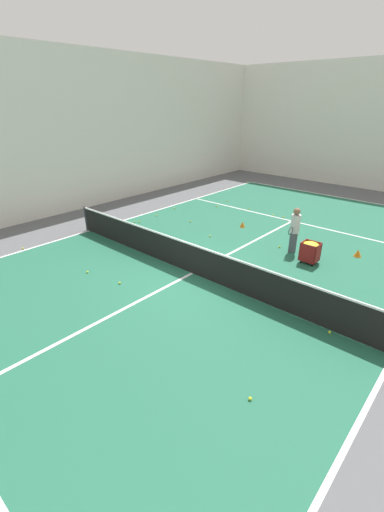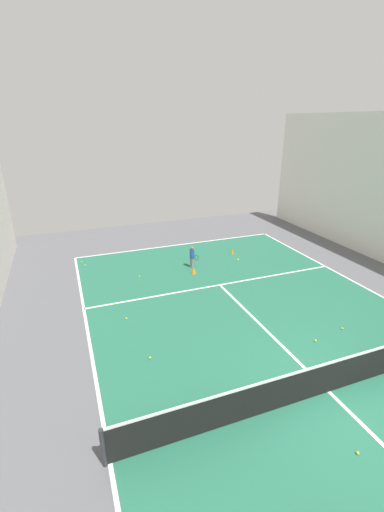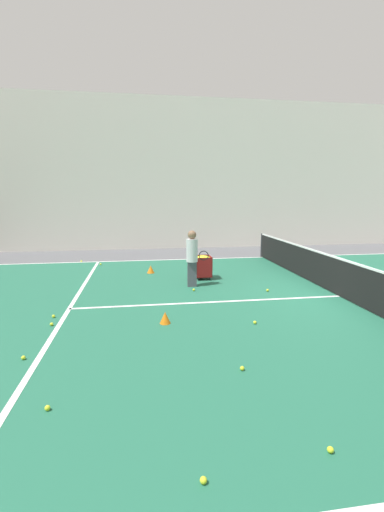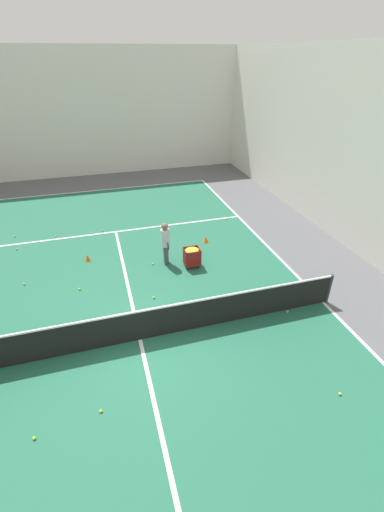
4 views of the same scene
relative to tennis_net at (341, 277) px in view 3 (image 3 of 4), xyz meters
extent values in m
plane|color=#5B5B60|center=(0.00, 0.00, -0.52)|extent=(34.79, 34.79, 0.00)
cube|color=#23664C|center=(0.00, 0.00, -0.52)|extent=(11.53, 24.74, 0.00)
cube|color=white|center=(5.77, 0.00, -0.52)|extent=(0.10, 24.74, 0.00)
cube|color=white|center=(0.00, 6.80, -0.52)|extent=(11.53, 0.10, 0.00)
cube|color=white|center=(0.00, 0.00, -0.52)|extent=(0.10, 13.60, 0.00)
cube|color=silver|center=(8.87, 0.00, 3.05)|extent=(0.15, 31.09, 7.15)
cylinder|color=#2D2D33|center=(5.87, 0.00, -0.02)|extent=(0.10, 0.10, 1.01)
cube|color=black|center=(0.00, 0.00, -0.03)|extent=(11.63, 0.03, 0.94)
cube|color=white|center=(0.00, 0.00, 0.46)|extent=(11.63, 0.04, 0.05)
cube|color=#4C4C56|center=(1.56, 3.67, -0.16)|extent=(0.18, 0.27, 0.73)
cylinder|color=silver|center=(1.56, 3.67, 0.54)|extent=(0.35, 0.35, 0.65)
sphere|color=#846047|center=(1.56, 3.67, 0.99)|extent=(0.24, 0.24, 0.24)
torus|color=black|center=(1.58, 3.32, 0.37)|extent=(0.05, 0.29, 0.28)
cube|color=maroon|center=(2.41, 3.18, -0.42)|extent=(0.56, 0.49, 0.02)
cube|color=maroon|center=(2.41, 2.95, -0.11)|extent=(0.56, 0.02, 0.62)
cube|color=maroon|center=(2.41, 3.42, -0.11)|extent=(0.56, 0.02, 0.62)
cube|color=maroon|center=(2.14, 3.18, -0.11)|extent=(0.02, 0.49, 0.62)
cube|color=maroon|center=(2.68, 3.18, -0.11)|extent=(0.02, 0.49, 0.62)
ellipsoid|color=yellow|center=(2.41, 3.18, 0.14)|extent=(0.52, 0.45, 0.16)
cylinder|color=black|center=(2.22, 3.01, -0.47)|extent=(0.05, 0.05, 0.11)
cylinder|color=black|center=(2.61, 3.01, -0.47)|extent=(0.05, 0.05, 0.11)
cylinder|color=black|center=(2.22, 3.36, -0.47)|extent=(0.05, 0.05, 0.11)
cylinder|color=black|center=(2.61, 3.36, -0.47)|extent=(0.05, 0.05, 0.11)
cone|color=orange|center=(3.47, 4.80, -0.39)|extent=(0.25, 0.25, 0.26)
cone|color=orange|center=(-1.24, 4.65, -0.40)|extent=(0.23, 0.23, 0.24)
sphere|color=yellow|center=(0.71, 1.69, -0.49)|extent=(0.07, 0.07, 0.07)
sphere|color=yellow|center=(5.10, 6.64, -0.49)|extent=(0.07, 0.07, 0.07)
sphere|color=yellow|center=(5.82, 7.46, -0.49)|extent=(0.07, 0.07, 0.07)
sphere|color=yellow|center=(1.06, 3.69, -0.49)|extent=(0.07, 0.07, 0.07)
sphere|color=yellow|center=(4.44, -0.12, -0.49)|extent=(0.07, 0.07, 0.07)
sphere|color=yellow|center=(-5.10, 3.24, -0.49)|extent=(0.07, 0.07, 0.07)
sphere|color=yellow|center=(-2.48, 7.03, -0.49)|extent=(0.07, 0.07, 0.07)
sphere|color=yellow|center=(-3.34, 3.64, -0.49)|extent=(0.07, 0.07, 0.07)
sphere|color=yellow|center=(-0.55, 7.02, -0.49)|extent=(0.07, 0.07, 0.07)
sphere|color=yellow|center=(-1.03, 6.95, -0.49)|extent=(0.07, 0.07, 0.07)
sphere|color=yellow|center=(-5.28, 4.60, -0.49)|extent=(0.07, 0.07, 0.07)
sphere|color=yellow|center=(4.12, -3.03, -0.49)|extent=(0.07, 0.07, 0.07)
sphere|color=yellow|center=(-3.93, 6.30, -0.49)|extent=(0.07, 0.07, 0.07)
sphere|color=yellow|center=(-1.56, 2.83, -0.49)|extent=(0.07, 0.07, 0.07)
camera|label=1|loc=(6.37, -7.15, 4.49)|focal=24.00mm
camera|label=2|loc=(5.96, 5.36, 6.23)|focal=24.00mm
camera|label=3|loc=(-7.96, 5.11, 2.10)|focal=24.00mm
camera|label=4|loc=(-0.56, -6.96, 6.23)|focal=24.00mm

